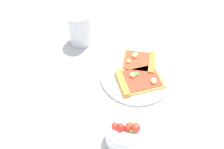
{
  "coord_description": "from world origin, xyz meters",
  "views": [
    {
      "loc": [
        -0.37,
        -0.43,
        0.67
      ],
      "look_at": [
        -0.08,
        0.0,
        0.03
      ],
      "focal_mm": 41.72,
      "sensor_mm": 36.0,
      "label": 1
    }
  ],
  "objects": [
    {
      "name": "soda_glass",
      "position": [
        -0.07,
        0.22,
        0.06
      ],
      "size": [
        0.08,
        0.08,
        0.12
      ],
      "color": "silver",
      "rests_on": "ground_plane"
    },
    {
      "name": "plate",
      "position": [
        0.0,
        -0.02,
        0.01
      ],
      "size": [
        0.24,
        0.24,
        0.01
      ],
      "primitive_type": "cylinder",
      "color": "white",
      "rests_on": "ground_plane"
    },
    {
      "name": "ground_plane",
      "position": [
        0.0,
        0.0,
        0.0
      ],
      "size": [
        2.4,
        2.4,
        0.0
      ],
      "primitive_type": "plane",
      "color": "#B2B7BC",
      "rests_on": "ground"
    },
    {
      "name": "salad_bowl",
      "position": [
        -0.16,
        -0.19,
        0.04
      ],
      "size": [
        0.11,
        0.11,
        0.09
      ],
      "color": "white",
      "rests_on": "ground_plane"
    },
    {
      "name": "pizza_slice_near",
      "position": [
        -0.02,
        -0.05,
        0.02
      ],
      "size": [
        0.16,
        0.14,
        0.03
      ],
      "color": "gold",
      "rests_on": "plate"
    },
    {
      "name": "pizza_slice_far",
      "position": [
        0.04,
        0.0,
        0.02
      ],
      "size": [
        0.15,
        0.15,
        0.02
      ],
      "color": "#E5B256",
      "rests_on": "plate"
    }
  ]
}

